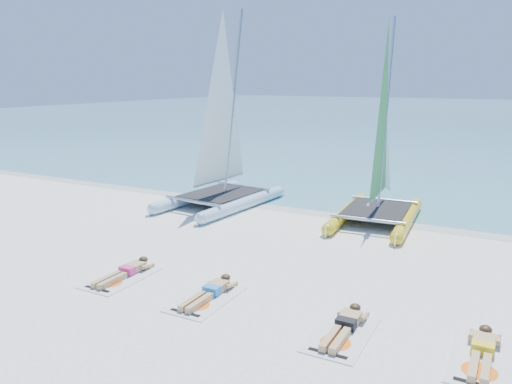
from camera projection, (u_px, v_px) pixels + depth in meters
ground at (266, 263)px, 12.76m from camera, size 140.00×140.00×0.00m
sea at (477, 114)px, 67.05m from camera, size 140.00×115.00×0.01m
wet_sand_strip at (336, 213)px, 17.50m from camera, size 140.00×1.40×0.01m
catamaran_blue at (221, 146)px, 18.23m from camera, size 3.12×5.63×7.36m
catamaran_yellow at (382, 155)px, 16.48m from camera, size 2.70×5.43×6.83m
towel_a at (121, 278)px, 11.77m from camera, size 1.00×1.85×0.02m
sunbather_a at (126, 271)px, 11.91m from camera, size 0.37×1.73×0.26m
towel_b at (206, 299)px, 10.64m from camera, size 1.00×1.85×0.02m
sunbather_b at (211, 291)px, 10.79m from camera, size 0.37×1.73×0.26m
towel_c at (342, 334)px, 9.16m from camera, size 1.00×1.85×0.02m
sunbather_c at (345, 325)px, 9.30m from camera, size 0.37×1.73×0.26m
towel_d at (481, 361)px, 8.30m from camera, size 1.00×1.85×0.02m
sunbather_d at (483, 350)px, 8.44m from camera, size 0.37×1.73×0.26m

